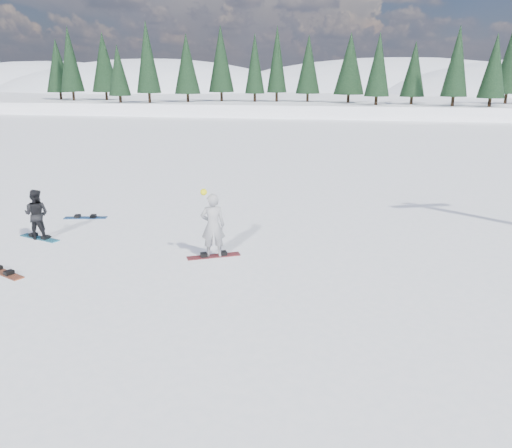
# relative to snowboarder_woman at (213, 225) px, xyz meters

# --- Properties ---
(ground) EXTENTS (420.00, 420.00, 0.00)m
(ground) POSITION_rel_snowboarder_woman_xyz_m (-2.59, -0.48, -0.92)
(ground) COLOR white
(ground) RESTS_ON ground
(alpine_backdrop) EXTENTS (412.50, 227.00, 53.20)m
(alpine_backdrop) POSITION_rel_snowboarder_woman_xyz_m (-14.32, 188.69, -14.90)
(alpine_backdrop) COLOR white
(alpine_backdrop) RESTS_ON ground
(snowboarder_woman) EXTENTS (0.76, 0.61, 1.98)m
(snowboarder_woman) POSITION_rel_snowboarder_woman_xyz_m (0.00, 0.00, 0.00)
(snowboarder_woman) COLOR #9E9EA3
(snowboarder_woman) RESTS_ON ground
(snowboarder_man) EXTENTS (0.82, 0.67, 1.57)m
(snowboarder_man) POSITION_rel_snowboarder_woman_xyz_m (-5.82, 0.51, -0.14)
(snowboarder_man) COLOR black
(snowboarder_man) RESTS_ON ground
(snowboard_woman) EXTENTS (1.46, 0.93, 0.03)m
(snowboard_woman) POSITION_rel_snowboarder_woman_xyz_m (0.00, 0.00, -0.91)
(snowboard_woman) COLOR maroon
(snowboard_woman) RESTS_ON ground
(snowboard_man) EXTENTS (1.52, 0.70, 0.03)m
(snowboard_man) POSITION_rel_snowboarder_woman_xyz_m (-5.82, 0.51, -0.91)
(snowboard_man) COLOR teal
(snowboard_man) RESTS_ON ground
(snowboard_loose_c) EXTENTS (1.52, 0.60, 0.03)m
(snowboard_loose_c) POSITION_rel_snowboarder_woman_xyz_m (-5.60, 2.93, -0.91)
(snowboard_loose_c) COLOR #194B8C
(snowboard_loose_c) RESTS_ON ground
(snowboard_loose_b) EXTENTS (1.49, 0.86, 0.03)m
(snowboard_loose_b) POSITION_rel_snowboarder_woman_xyz_m (-5.00, -2.26, -0.91)
(snowboard_loose_b) COLOR #974121
(snowboard_loose_b) RESTS_ON ground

